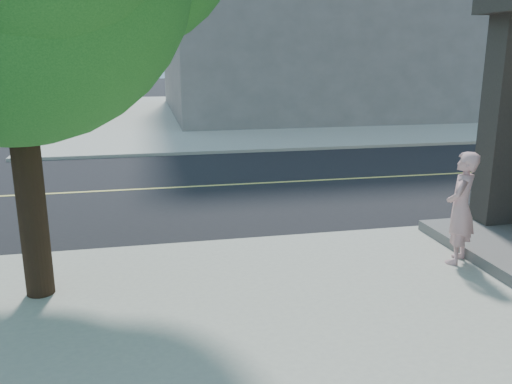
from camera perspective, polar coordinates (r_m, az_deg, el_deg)
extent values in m
cube|color=black|center=(14.24, -25.37, -0.41)|extent=(140.00, 9.00, 0.01)
cube|color=#ADAC9B|center=(32.22, 6.46, 8.66)|extent=(29.00, 25.00, 0.12)
cube|color=#35302B|center=(10.58, 24.93, 7.14)|extent=(0.55, 0.55, 4.20)
imported|color=#D6A0A2|center=(8.89, 21.18, -1.62)|extent=(0.77, 0.76, 1.79)
cylinder|color=black|center=(7.55, -23.48, 3.10)|extent=(0.38, 0.38, 3.76)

